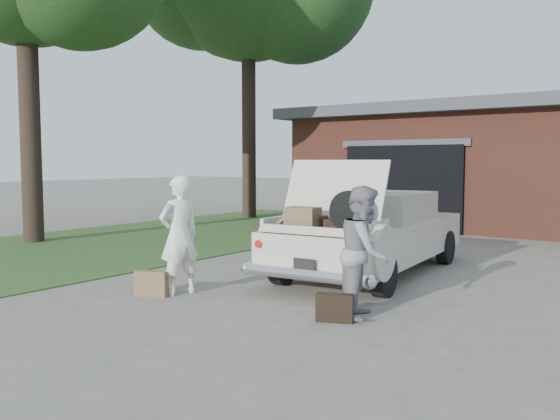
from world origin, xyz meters
The scene contains 8 objects.
ground centered at (0.00, 0.00, 0.00)m, with size 90.00×90.00×0.00m, color gray.
grass_strip centered at (-5.50, 3.00, 0.01)m, with size 6.00×16.00×0.02m, color #2D4C1E.
house centered at (0.98, 11.47, 1.67)m, with size 12.80×7.80×3.30m.
sedan centered at (0.60, 2.23, 0.66)m, with size 2.16×4.67×1.81m.
woman_left centered at (-0.79, -0.61, 0.80)m, with size 0.58×0.38×1.60m, color white.
woman_right centered at (1.77, -0.17, 0.76)m, with size 0.74×0.57×1.51m, color gray.
suitcase_left centered at (-1.01, -0.91, 0.17)m, with size 0.44×0.14×0.34m, color olive.
suitcase_right centered at (1.61, -0.57, 0.16)m, with size 0.41×0.13×0.32m, color black.
Camera 1 is at (4.96, -6.16, 1.79)m, focal length 38.00 mm.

